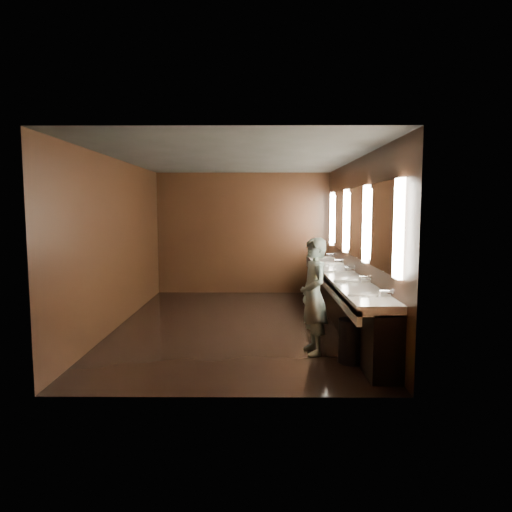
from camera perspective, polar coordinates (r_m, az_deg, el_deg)
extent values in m
plane|color=black|center=(7.88, -2.36, -8.58)|extent=(6.00, 6.00, 0.00)
cube|color=#2D2D2B|center=(7.67, -2.45, 12.10)|extent=(4.00, 6.00, 0.02)
cube|color=black|center=(10.64, -1.61, 2.85)|extent=(4.00, 0.02, 2.80)
cube|color=black|center=(4.67, -4.19, -1.20)|extent=(4.00, 0.02, 2.80)
cube|color=black|center=(8.00, -16.86, 1.55)|extent=(0.02, 6.00, 2.80)
cube|color=black|center=(7.81, 12.42, 1.57)|extent=(0.02, 6.00, 2.80)
cube|color=black|center=(7.92, 10.97, -5.62)|extent=(0.36, 5.40, 0.81)
cube|color=white|center=(7.82, 10.35, -2.44)|extent=(0.55, 5.40, 0.12)
cube|color=white|center=(7.80, 8.57, -3.03)|extent=(0.06, 5.40, 0.18)
cylinder|color=silver|center=(5.72, 16.02, -4.25)|extent=(0.18, 0.04, 0.04)
cylinder|color=silver|center=(6.77, 13.52, -2.61)|extent=(0.18, 0.04, 0.04)
cylinder|color=silver|center=(7.84, 11.71, -1.41)|extent=(0.18, 0.04, 0.04)
cylinder|color=silver|center=(8.91, 10.33, -0.50)|extent=(0.18, 0.04, 0.04)
cylinder|color=silver|center=(9.99, 9.25, 0.21)|extent=(0.18, 0.04, 0.04)
cube|color=white|center=(5.46, 17.42, 3.27)|extent=(0.06, 0.22, 1.15)
cube|color=white|center=(6.24, 15.40, 3.63)|extent=(0.03, 1.32, 1.15)
cube|color=white|center=(7.01, 13.60, 3.92)|extent=(0.06, 0.23, 1.15)
cube|color=white|center=(7.79, 12.37, 4.14)|extent=(0.03, 1.32, 1.15)
cube|color=white|center=(8.57, 11.16, 4.32)|extent=(0.06, 0.23, 1.15)
cube|color=white|center=(9.36, 10.34, 4.47)|extent=(0.03, 1.32, 1.15)
cube|color=white|center=(10.15, 9.48, 4.60)|extent=(0.06, 0.22, 1.15)
imported|color=#99DEE4|center=(6.28, 7.24, -4.98)|extent=(0.48, 0.64, 1.59)
cylinder|color=black|center=(6.11, 11.93, -10.34)|extent=(0.46, 0.46, 0.56)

